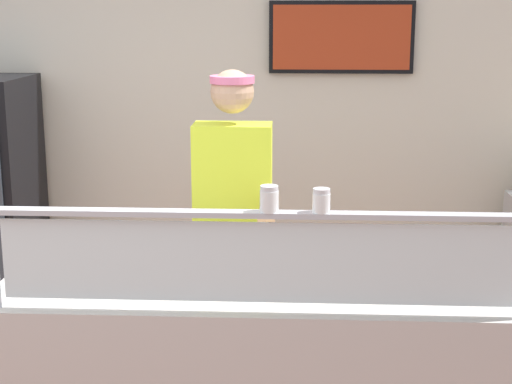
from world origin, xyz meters
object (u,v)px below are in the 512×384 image
Objects in this scene: worker_figure at (234,223)px; parmesan_shaker at (269,200)px; pizza_server at (257,272)px; pepper_flake_shaker at (321,202)px; pizza_tray at (249,275)px.

parmesan_shaker is at bearing -78.37° from worker_figure.
parmesan_shaker is 1.10m from worker_figure.
pizza_server is 0.16× the size of worker_figure.
worker_figure is (-0.40, 1.02, -0.37)m from pepper_flake_shaker.
pepper_flake_shaker is (0.25, -0.34, 0.38)m from pizza_server.
pepper_flake_shaker is at bearing -68.17° from pizza_server.
parmesan_shaker is 0.05× the size of worker_figure.
parmesan_shaker is (0.06, -0.34, 0.39)m from pizza_server.
worker_figure is at bearing 87.70° from pizza_server.
pizza_tray is 0.29× the size of worker_figure.
pizza_server is 0.57m from pepper_flake_shaker.
worker_figure is (-0.21, 1.02, -0.37)m from parmesan_shaker.
worker_figure is at bearing 111.17° from pepper_flake_shaker.
pizza_tray is 5.84× the size of pepper_flake_shaker.
pizza_server is 0.70m from worker_figure.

